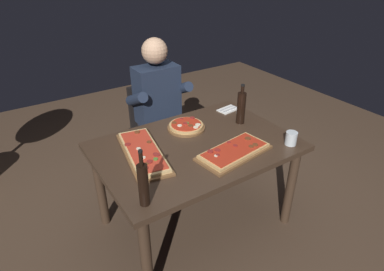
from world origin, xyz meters
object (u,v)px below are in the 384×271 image
object	(u,v)px
dining_table	(196,156)
seated_diner	(160,105)
pizza_round_far	(186,126)
wine_bottle_dark	(143,184)
pizza_rectangular_left	(143,152)
tumbler_near_camera	(291,139)
diner_chair	(155,125)
pizza_rectangular_front	(234,151)
oil_bottle_amber	(241,107)

from	to	relation	value
dining_table	seated_diner	xyz separation A→B (m)	(0.10, 0.74, 0.10)
pizza_round_far	wine_bottle_dark	world-z (taller)	wine_bottle_dark
dining_table	pizza_rectangular_left	bearing A→B (deg)	167.06
dining_table	tumbler_near_camera	bearing A→B (deg)	-32.85
dining_table	pizza_round_far	xyz separation A→B (m)	(0.07, 0.24, 0.12)
diner_chair	pizza_rectangular_front	bearing A→B (deg)	-87.72
pizza_rectangular_front	pizza_round_far	bearing A→B (deg)	99.02
pizza_round_far	seated_diner	world-z (taller)	seated_diner
dining_table	tumbler_near_camera	distance (m)	0.69
pizza_round_far	diner_chair	world-z (taller)	diner_chair
dining_table	pizza_rectangular_left	xyz separation A→B (m)	(-0.37, 0.09, 0.12)
pizza_rectangular_left	oil_bottle_amber	world-z (taller)	oil_bottle_amber
oil_bottle_amber	pizza_rectangular_front	bearing A→B (deg)	-135.35
tumbler_near_camera	pizza_rectangular_left	bearing A→B (deg)	154.31
tumbler_near_camera	seated_diner	xyz separation A→B (m)	(-0.46, 1.10, -0.04)
wine_bottle_dark	pizza_rectangular_front	bearing A→B (deg)	9.52
wine_bottle_dark	diner_chair	bearing A→B (deg)	60.73
pizza_rectangular_left	diner_chair	xyz separation A→B (m)	(0.48, 0.77, -0.27)
wine_bottle_dark	oil_bottle_amber	xyz separation A→B (m)	(1.07, 0.46, -0.00)
tumbler_near_camera	oil_bottle_amber	bearing A→B (deg)	99.92
seated_diner	oil_bottle_amber	bearing A→B (deg)	-59.27
pizza_rectangular_front	pizza_rectangular_left	xyz separation A→B (m)	(-0.52, 0.33, 0.00)
wine_bottle_dark	oil_bottle_amber	world-z (taller)	wine_bottle_dark
pizza_round_far	tumbler_near_camera	bearing A→B (deg)	-50.72
tumbler_near_camera	seated_diner	size ratio (longest dim) A/B	0.07
wine_bottle_dark	tumbler_near_camera	world-z (taller)	wine_bottle_dark
dining_table	diner_chair	world-z (taller)	diner_chair
pizza_rectangular_front	pizza_round_far	size ratio (longest dim) A/B	1.90
pizza_rectangular_left	diner_chair	bearing A→B (deg)	58.21
dining_table	pizza_round_far	bearing A→B (deg)	73.52
dining_table	seated_diner	size ratio (longest dim) A/B	1.05
pizza_rectangular_front	seated_diner	size ratio (longest dim) A/B	0.42
diner_chair	seated_diner	world-z (taller)	seated_diner
oil_bottle_amber	dining_table	bearing A→B (deg)	-169.57
pizza_round_far	oil_bottle_amber	xyz separation A→B (m)	(0.42, -0.15, 0.11)
pizza_round_far	diner_chair	xyz separation A→B (m)	(0.03, 0.61, -0.27)
pizza_rectangular_front	oil_bottle_amber	size ratio (longest dim) A/B	1.72
seated_diner	wine_bottle_dark	bearing A→B (deg)	-121.86
oil_bottle_amber	diner_chair	xyz separation A→B (m)	(-0.38, 0.77, -0.39)
pizza_round_far	diner_chair	distance (m)	0.67
dining_table	wine_bottle_dark	world-z (taller)	wine_bottle_dark
pizza_rectangular_front	pizza_rectangular_left	distance (m)	0.62
dining_table	oil_bottle_amber	distance (m)	0.55
pizza_round_far	wine_bottle_dark	bearing A→B (deg)	-136.97
oil_bottle_amber	tumbler_near_camera	world-z (taller)	oil_bottle_amber
wine_bottle_dark	diner_chair	xyz separation A→B (m)	(0.69, 1.22, -0.39)
dining_table	pizza_rectangular_front	distance (m)	0.31
pizza_rectangular_front	pizza_rectangular_left	world-z (taller)	same
wine_bottle_dark	diner_chair	distance (m)	1.46
pizza_round_far	wine_bottle_dark	distance (m)	0.90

